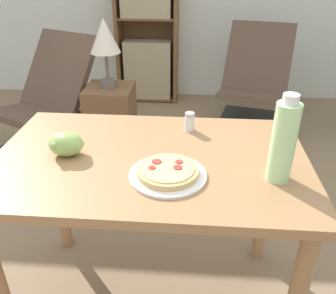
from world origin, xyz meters
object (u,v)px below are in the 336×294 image
drink_bottle (283,142)px  lounge_chair_far (253,98)px  bookshelf (147,25)px  table_lamp (105,39)px  pizza_on_plate (168,173)px  side_table (112,122)px  grape_bunch (66,144)px  salt_shaker (190,122)px  lounge_chair_near (49,118)px

drink_bottle → lounge_chair_far: (0.23, 2.01, -0.62)m
bookshelf → table_lamp: bookshelf is taller
pizza_on_plate → side_table: 1.62m
side_table → pizza_on_plate: bearing=-69.2°
grape_bunch → bookshelf: bearing=91.0°
salt_shaker → lounge_chair_far: lounge_chair_far is taller
drink_bottle → lounge_chair_far: bearing=83.4°
pizza_on_plate → drink_bottle: bearing=2.4°
drink_bottle → salt_shaker: drink_bottle is taller
pizza_on_plate → salt_shaker: (0.06, 0.35, 0.02)m
lounge_chair_far → bookshelf: 1.31m
pizza_on_plate → side_table: pizza_on_plate is taller
pizza_on_plate → drink_bottle: 0.38m
side_table → bookshelf: bearing=84.4°
drink_bottle → salt_shaker: 0.46m
pizza_on_plate → bookshelf: size_ratio=0.15×
table_lamp → lounge_chair_far: bearing=27.2°
drink_bottle → table_lamp: 1.68m
pizza_on_plate → table_lamp: bearing=110.8°
lounge_chair_near → table_lamp: (0.50, -0.03, 0.61)m
grape_bunch → drink_bottle: 0.75m
pizza_on_plate → lounge_chair_near: lounge_chair_near is taller
pizza_on_plate → side_table: size_ratio=0.46×
bookshelf → side_table: bookshelf is taller
salt_shaker → table_lamp: bearing=119.4°
lounge_chair_near → table_lamp: 0.79m
grape_bunch → drink_bottle: bearing=-7.6°
salt_shaker → lounge_chair_near: bearing=135.0°
salt_shaker → lounge_chair_near: 1.65m
pizza_on_plate → table_lamp: table_lamp is taller
table_lamp → grape_bunch: bearing=-82.9°
pizza_on_plate → grape_bunch: grape_bunch is taller
pizza_on_plate → lounge_chair_near: (-1.05, 1.46, -0.49)m
lounge_chair_far → bookshelf: (-1.02, 0.66, 0.49)m
lounge_chair_near → table_lamp: size_ratio=1.93×
grape_bunch → salt_shaker: bearing=28.4°
drink_bottle → side_table: (-0.91, 1.42, -0.62)m
pizza_on_plate → salt_shaker: size_ratio=3.27×
pizza_on_plate → drink_bottle: drink_bottle is taller
grape_bunch → salt_shaker: size_ratio=1.59×
pizza_on_plate → grape_bunch: 0.40m
lounge_chair_near → side_table: bearing=22.2°
lounge_chair_near → pizza_on_plate: bearing=-29.3°
lounge_chair_near → side_table: size_ratio=1.66×
grape_bunch → lounge_chair_near: (-0.66, 1.35, -0.52)m
grape_bunch → drink_bottle: drink_bottle is taller
salt_shaker → lounge_chair_far: bearing=72.3°
lounge_chair_near → lounge_chair_far: size_ratio=1.05×
salt_shaker → lounge_chair_far: size_ratio=0.09×
bookshelf → grape_bunch: bearing=-89.0°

